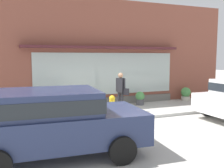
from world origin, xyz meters
The scene contains 10 objects.
ground_plane centered at (0.00, 0.00, 0.00)m, with size 60.00×60.00×0.00m, color #B2AFA8.
curb_strip centered at (0.00, -0.20, 0.06)m, with size 14.00×0.24×0.12m, color #B2B2AD.
storefront centered at (0.00, 3.19, 2.50)m, with size 14.00×0.81×5.11m.
fire_hydrant centered at (-0.46, 0.82, 0.39)m, with size 0.41×0.37×0.80m.
pedestrian_with_handbag centered at (0.16, 1.33, 0.96)m, with size 0.44×0.53×1.67m.
parked_car_navy centered at (-3.28, -2.62, 0.90)m, with size 4.22×2.30×1.58m.
potted_plant_window_left centered at (1.61, 2.31, 0.34)m, with size 0.44×0.44×0.66m.
potted_plant_near_hydrant centered at (-4.71, 2.74, 0.30)m, with size 0.39×0.39×0.63m.
potted_plant_doorstep centered at (4.53, 2.57, 0.36)m, with size 0.53×0.53×0.71m.
potted_plant_window_right centered at (-0.28, 2.75, 0.30)m, with size 0.37×0.37×0.56m.
Camera 1 is at (-4.16, -8.52, 2.36)m, focal length 40.39 mm.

